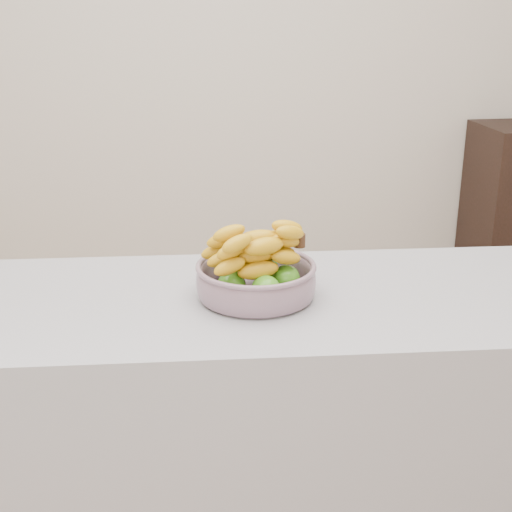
# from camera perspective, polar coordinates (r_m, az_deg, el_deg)

# --- Properties ---
(counter) EXTENTS (2.00, 0.60, 0.90)m
(counter) POSITION_cam_1_polar(r_m,az_deg,el_deg) (1.87, -2.76, -16.11)
(counter) COLOR #98969E
(counter) RESTS_ON ground
(fruit_bowl) EXTENTS (0.28, 0.28, 0.16)m
(fruit_bowl) POSITION_cam_1_polar(r_m,az_deg,el_deg) (1.63, 0.00, -1.54)
(fruit_bowl) COLOR #8994A5
(fruit_bowl) RESTS_ON counter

